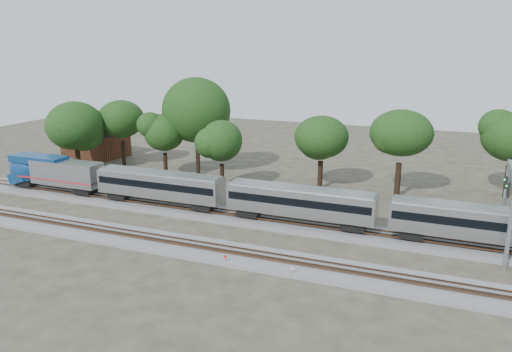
% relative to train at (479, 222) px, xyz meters
% --- Properties ---
extents(ground, '(160.00, 160.00, 0.00)m').
position_rel_train_xyz_m(ground, '(-27.76, -6.00, -3.12)').
color(ground, '#383328').
rests_on(ground, ground).
extents(track_far, '(160.00, 5.00, 0.73)m').
position_rel_train_xyz_m(track_far, '(-27.76, -0.00, -2.91)').
color(track_far, slate).
rests_on(track_far, ground).
extents(track_near, '(160.00, 5.00, 0.73)m').
position_rel_train_xyz_m(track_near, '(-27.76, -10.00, -2.91)').
color(track_near, slate).
rests_on(track_near, ground).
extents(train, '(123.72, 3.01, 4.44)m').
position_rel_train_xyz_m(train, '(0.00, 0.00, 0.00)').
color(train, '#ABAEB2').
rests_on(train, ground).
extents(switch_stand_red, '(0.31, 0.11, 0.99)m').
position_rel_train_xyz_m(switch_stand_red, '(-21.85, -12.05, -2.49)').
color(switch_stand_red, '#512D19').
rests_on(switch_stand_red, ground).
extents(switch_stand_white, '(0.31, 0.06, 0.96)m').
position_rel_train_xyz_m(switch_stand_white, '(-15.26, -12.08, -2.50)').
color(switch_stand_white, '#512D19').
rests_on(switch_stand_white, ground).
extents(switch_lever, '(0.51, 0.32, 0.30)m').
position_rel_train_xyz_m(switch_lever, '(-19.40, -11.16, -2.97)').
color(switch_lever, '#512D19').
rests_on(switch_lever, ground).
extents(signal_gantry, '(0.62, 7.33, 8.91)m').
position_rel_train_xyz_m(signal_gantry, '(2.30, -0.00, 3.38)').
color(signal_gantry, gray).
rests_on(signal_gantry, ground).
extents(brick_building, '(12.04, 9.53, 5.18)m').
position_rel_train_xyz_m(brick_building, '(-63.79, 21.45, -0.51)').
color(brick_building, brown).
rests_on(brick_building, ground).
extents(tree_0, '(7.57, 7.57, 10.68)m').
position_rel_train_xyz_m(tree_0, '(-58.78, 11.02, 4.31)').
color(tree_0, black).
rests_on(tree_0, ground).
extents(tree_1, '(8.06, 8.06, 11.37)m').
position_rel_train_xyz_m(tree_1, '(-54.37, 16.97, 4.80)').
color(tree_1, black).
rests_on(tree_1, ground).
extents(tree_2, '(6.99, 6.99, 9.85)m').
position_rel_train_xyz_m(tree_2, '(-44.08, 13.55, 3.73)').
color(tree_2, black).
rests_on(tree_2, ground).
extents(tree_3, '(10.32, 10.32, 14.55)m').
position_rel_train_xyz_m(tree_3, '(-39.98, 16.48, 7.02)').
color(tree_3, black).
rests_on(tree_3, ground).
extents(tree_4, '(7.25, 7.25, 10.23)m').
position_rel_train_xyz_m(tree_4, '(-32.59, 9.80, 3.99)').
color(tree_4, black).
rests_on(tree_4, ground).
extents(tree_5, '(7.58, 7.58, 10.69)m').
position_rel_train_xyz_m(tree_5, '(-20.13, 15.89, 4.32)').
color(tree_5, black).
rests_on(tree_5, ground).
extents(tree_6, '(8.89, 8.89, 12.53)m').
position_rel_train_xyz_m(tree_6, '(-9.47, 15.82, 5.61)').
color(tree_6, black).
rests_on(tree_6, ground).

